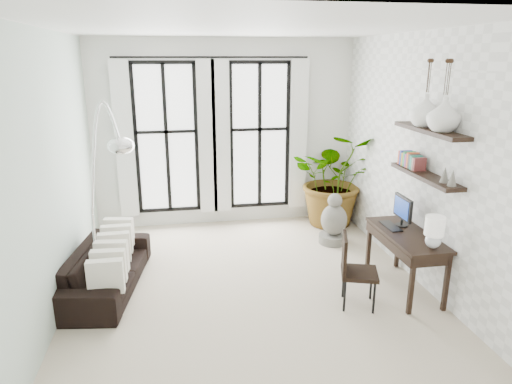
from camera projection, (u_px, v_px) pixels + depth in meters
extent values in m
plane|color=beige|center=(248.00, 286.00, 5.98)|extent=(5.00, 5.00, 0.00)
plane|color=white|center=(247.00, 27.00, 5.07)|extent=(5.00, 5.00, 0.00)
plane|color=silver|center=(51.00, 175.00, 5.15)|extent=(0.00, 5.00, 5.00)
plane|color=white|center=(419.00, 160.00, 5.90)|extent=(0.00, 5.00, 5.00)
plane|color=white|center=(225.00, 134.00, 7.89)|extent=(4.50, 0.00, 4.50)
cube|color=white|center=(167.00, 139.00, 7.71)|extent=(1.00, 0.02, 2.50)
cube|color=white|center=(124.00, 141.00, 7.50)|extent=(0.30, 0.04, 2.60)
cube|color=white|center=(207.00, 139.00, 7.72)|extent=(0.30, 0.04, 2.60)
cube|color=white|center=(259.00, 136.00, 7.97)|extent=(1.00, 0.02, 2.50)
cube|color=white|center=(221.00, 138.00, 7.76)|extent=(0.30, 0.04, 2.60)
cube|color=white|center=(299.00, 136.00, 7.99)|extent=(0.30, 0.04, 2.60)
cylinder|color=black|center=(212.00, 57.00, 7.38)|extent=(3.20, 0.03, 0.03)
cube|color=black|center=(425.00, 176.00, 5.52)|extent=(0.25, 1.30, 0.05)
cube|color=black|center=(430.00, 131.00, 5.36)|extent=(0.25, 1.30, 0.05)
cube|color=#D85436|center=(404.00, 157.00, 6.00)|extent=(0.16, 0.04, 0.18)
cube|color=#3344B4|center=(406.00, 158.00, 5.96)|extent=(0.16, 0.04, 0.18)
cube|color=gold|center=(407.00, 159.00, 5.92)|extent=(0.16, 0.04, 0.18)
cube|color=#38AA60|center=(409.00, 159.00, 5.88)|extent=(0.16, 0.04, 0.18)
cube|color=purple|center=(411.00, 160.00, 5.83)|extent=(0.16, 0.04, 0.18)
cube|color=#FE6C38|center=(413.00, 161.00, 5.79)|extent=(0.16, 0.04, 0.18)
cube|color=#4A4A4A|center=(414.00, 161.00, 5.75)|extent=(0.16, 0.04, 0.18)
cube|color=teal|center=(416.00, 162.00, 5.71)|extent=(0.16, 0.04, 0.18)
cube|color=gray|center=(418.00, 163.00, 5.66)|extent=(0.16, 0.04, 0.18)
cube|color=brown|center=(420.00, 164.00, 5.62)|extent=(0.16, 0.04, 0.18)
cone|color=slate|center=(445.00, 175.00, 5.11)|extent=(0.10, 0.10, 0.18)
cone|color=slate|center=(453.00, 178.00, 4.96)|extent=(0.10, 0.10, 0.18)
imported|color=black|center=(107.00, 268.00, 5.85)|extent=(1.02, 1.99, 0.56)
cube|color=silver|center=(106.00, 277.00, 5.14)|extent=(0.40, 0.12, 0.40)
cube|color=silver|center=(109.00, 266.00, 5.41)|extent=(0.40, 0.12, 0.40)
cube|color=silver|center=(112.00, 256.00, 5.67)|extent=(0.40, 0.12, 0.40)
cube|color=silver|center=(114.00, 247.00, 5.93)|extent=(0.40, 0.12, 0.40)
cube|color=silver|center=(117.00, 239.00, 6.20)|extent=(0.40, 0.12, 0.40)
cube|color=silver|center=(119.00, 232.00, 6.46)|extent=(0.40, 0.12, 0.40)
imported|color=#2D7228|center=(335.00, 179.00, 7.98)|extent=(1.75, 1.60, 1.68)
cube|color=black|center=(407.00, 235.00, 5.70)|extent=(0.55, 1.29, 0.04)
cube|color=black|center=(405.00, 241.00, 5.73)|extent=(0.50, 1.23, 0.12)
cube|color=black|center=(411.00, 286.00, 5.21)|extent=(0.05, 0.05, 0.72)
cube|color=black|center=(446.00, 283.00, 5.28)|extent=(0.05, 0.05, 0.72)
cube|color=black|center=(369.00, 245.00, 6.34)|extent=(0.05, 0.05, 0.72)
cube|color=black|center=(398.00, 243.00, 6.41)|extent=(0.05, 0.05, 0.72)
cube|color=black|center=(403.00, 208.00, 5.87)|extent=(0.04, 0.42, 0.30)
cube|color=navy|center=(401.00, 208.00, 5.87)|extent=(0.00, 0.36, 0.24)
cube|color=black|center=(391.00, 226.00, 5.91)|extent=(0.15, 0.40, 0.02)
sphere|color=silver|center=(433.00, 241.00, 5.21)|extent=(0.18, 0.18, 0.18)
cylinder|color=white|center=(435.00, 226.00, 5.16)|extent=(0.22, 0.22, 0.22)
cube|color=black|center=(359.00, 273.00, 5.40)|extent=(0.53, 0.53, 0.05)
cube|color=black|center=(344.00, 254.00, 5.36)|extent=(0.16, 0.41, 0.47)
cylinder|color=black|center=(350.00, 298.00, 5.28)|extent=(0.03, 0.03, 0.39)
cylinder|color=black|center=(377.00, 296.00, 5.33)|extent=(0.03, 0.03, 0.39)
cylinder|color=black|center=(340.00, 285.00, 5.60)|extent=(0.03, 0.03, 0.39)
cylinder|color=black|center=(366.00, 282.00, 5.65)|extent=(0.03, 0.03, 0.39)
cylinder|color=silver|center=(100.00, 286.00, 5.86)|extent=(0.36, 0.36, 0.10)
cylinder|color=silver|center=(96.00, 250.00, 5.72)|extent=(0.04, 0.04, 1.00)
ellipsoid|color=silver|center=(121.00, 146.00, 5.50)|extent=(0.32, 0.32, 0.21)
cylinder|color=slate|center=(333.00, 239.00, 7.35)|extent=(0.46, 0.46, 0.14)
ellipsoid|color=slate|center=(334.00, 220.00, 7.26)|extent=(0.41, 0.41, 0.51)
sphere|color=slate|center=(335.00, 201.00, 7.17)|extent=(0.23, 0.23, 0.23)
imported|color=white|center=(444.00, 115.00, 5.06)|extent=(0.37, 0.37, 0.38)
imported|color=white|center=(425.00, 111.00, 5.44)|extent=(0.37, 0.37, 0.38)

